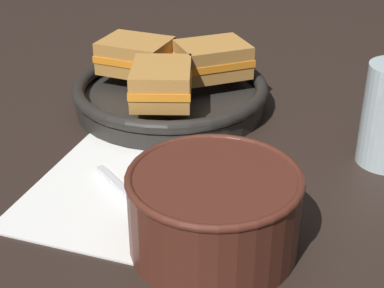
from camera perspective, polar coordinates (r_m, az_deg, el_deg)
name	(u,v)px	position (r m, az deg, el deg)	size (l,w,h in m)	color
ground_plane	(199,185)	(0.66, 0.68, -3.97)	(4.00, 4.00, 0.00)	black
napkin	(150,195)	(0.64, -4.05, -4.97)	(0.27, 0.24, 0.00)	white
soup_bowl	(214,206)	(0.54, 2.14, -6.07)	(0.16, 0.16, 0.08)	#4C2319
spoon	(146,211)	(0.61, -4.53, -6.46)	(0.13, 0.10, 0.01)	silver
skillet	(171,94)	(0.83, -2.09, 4.82)	(0.27, 0.27, 0.04)	black
sandwich_near_left	(136,56)	(0.86, -5.49, 8.54)	(0.10, 0.08, 0.05)	#B27A38
sandwich_near_right	(161,83)	(0.76, -2.98, 5.93)	(0.11, 0.12, 0.05)	#B27A38
sandwich_far_left	(213,59)	(0.84, 2.02, 8.22)	(0.12, 0.12, 0.05)	#B27A38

